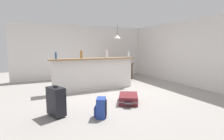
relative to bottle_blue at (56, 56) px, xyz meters
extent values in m
cube|color=gray|center=(1.72, -0.44, -1.24)|extent=(13.00, 13.00, 0.05)
cube|color=silver|center=(1.72, 2.61, 0.04)|extent=(6.60, 0.10, 2.50)
cube|color=silver|center=(4.77, -0.14, 0.04)|extent=(0.10, 6.00, 2.50)
cube|color=silver|center=(1.24, -0.02, -0.68)|extent=(2.80, 0.20, 1.06)
cube|color=#93704C|center=(1.24, -0.02, -0.13)|extent=(2.96, 0.40, 0.05)
cylinder|color=#284C89|center=(0.00, 0.00, 0.00)|extent=(0.06, 0.06, 0.21)
cylinder|color=#9E661E|center=(0.83, 0.08, 0.02)|extent=(0.07, 0.07, 0.26)
cylinder|color=silver|center=(1.70, -0.05, 0.02)|extent=(0.08, 0.08, 0.25)
cylinder|color=silver|center=(2.54, -0.11, 0.00)|extent=(0.07, 0.07, 0.21)
cube|color=#4C331E|center=(2.96, 1.47, -0.49)|extent=(1.10, 0.80, 0.04)
cylinder|color=#4C331E|center=(2.47, 1.13, -0.86)|extent=(0.06, 0.06, 0.70)
cylinder|color=#4C331E|center=(3.45, 1.13, -0.86)|extent=(0.06, 0.06, 0.70)
cylinder|color=#4C331E|center=(2.47, 1.81, -0.86)|extent=(0.06, 0.06, 0.70)
cylinder|color=#4C331E|center=(3.45, 1.81, -0.86)|extent=(0.06, 0.06, 0.70)
cube|color=#4C331E|center=(2.90, 0.82, -0.78)|extent=(0.41, 0.41, 0.04)
cube|color=#4C331E|center=(2.89, 1.00, -0.52)|extent=(0.40, 0.05, 0.48)
cylinder|color=#4C331E|center=(2.74, 0.66, -1.01)|extent=(0.04, 0.04, 0.41)
cylinder|color=#4C331E|center=(3.06, 0.67, -1.01)|extent=(0.04, 0.04, 0.41)
cylinder|color=#4C331E|center=(2.73, 0.98, -1.01)|extent=(0.04, 0.04, 0.41)
cylinder|color=#4C331E|center=(3.05, 0.99, -1.01)|extent=(0.04, 0.04, 0.41)
cube|color=#4C331E|center=(3.00, 2.06, -0.78)|extent=(0.41, 0.41, 0.04)
cube|color=#4C331E|center=(3.01, 1.88, -0.52)|extent=(0.40, 0.05, 0.48)
cylinder|color=#4C331E|center=(3.16, 2.22, -1.01)|extent=(0.04, 0.04, 0.41)
cylinder|color=#4C331E|center=(2.84, 2.21, -1.01)|extent=(0.04, 0.04, 0.41)
cylinder|color=#4C331E|center=(3.17, 1.90, -1.01)|extent=(0.04, 0.04, 0.41)
cylinder|color=#4C331E|center=(2.85, 1.89, -1.01)|extent=(0.04, 0.04, 0.41)
cylinder|color=black|center=(2.86, 1.48, 1.03)|extent=(0.01, 0.01, 0.51)
cone|color=white|center=(2.86, 1.48, 0.72)|extent=(0.34, 0.34, 0.14)
sphere|color=white|center=(2.86, 1.48, 0.64)|extent=(0.07, 0.07, 0.07)
cube|color=maroon|center=(1.61, -1.72, -1.10)|extent=(0.76, 0.83, 0.22)
cube|color=gray|center=(1.61, -1.72, -1.10)|extent=(0.78, 0.85, 0.02)
cube|color=#2D2D33|center=(1.40, -2.07, -1.10)|extent=(0.23, 0.21, 0.02)
cube|color=black|center=(-0.25, -1.85, -0.88)|extent=(0.38, 0.50, 0.60)
cylinder|color=black|center=(-0.32, -1.68, -1.18)|extent=(0.05, 0.07, 0.06)
cylinder|color=black|center=(-0.19, -2.03, -1.18)|extent=(0.05, 0.07, 0.06)
cube|color=#232328|center=(-0.25, -1.85, -0.56)|extent=(0.09, 0.15, 0.04)
cube|color=#233D93|center=(0.60, -2.32, -1.00)|extent=(0.29, 0.33, 0.42)
cube|color=navy|center=(0.50, -2.27, -1.08)|extent=(0.15, 0.22, 0.19)
cube|color=black|center=(0.72, -2.31, -1.02)|extent=(0.04, 0.04, 0.36)
cube|color=black|center=(0.65, -2.43, -1.02)|extent=(0.04, 0.04, 0.36)
camera|label=1|loc=(-0.65, -5.59, 0.26)|focal=27.63mm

